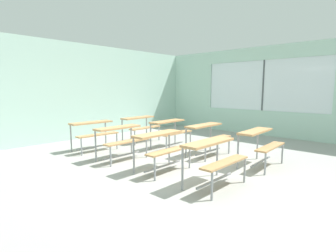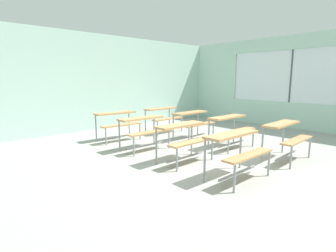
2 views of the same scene
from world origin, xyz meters
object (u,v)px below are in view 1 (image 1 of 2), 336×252
Objects in this scene: desk_bench_r1c0 at (162,143)px; desk_bench_r3c1 at (140,123)px; desk_bench_r2c1 at (170,128)px; desk_bench_r1c1 at (207,132)px; desk_bench_r0c0 at (214,153)px; desk_bench_r3c0 at (94,129)px; desk_bench_r0c1 at (260,139)px; desk_bench_r2c0 at (121,135)px.

desk_bench_r1c0 is 2.97m from desk_bench_r3c1.
desk_bench_r1c1 is at bearing -90.44° from desk_bench_r2c1.
desk_bench_r0c0 is 3.67m from desk_bench_r3c0.
desk_bench_r2c0 is at bearing 120.41° from desk_bench_r0c1.
desk_bench_r3c1 is (0.02, 2.46, 0.00)m from desk_bench_r1c1.
desk_bench_r3c1 is at bearing 87.16° from desk_bench_r0c1.
desk_bench_r2c0 is 0.99× the size of desk_bench_r3c0.
desk_bench_r1c0 is (-0.01, 1.19, 0.00)m from desk_bench_r0c0.
desk_bench_r3c1 is (1.60, 3.68, 0.00)m from desk_bench_r0c0.
desk_bench_r1c0 is 0.99× the size of desk_bench_r3c0.
desk_bench_r0c1 is 3.00m from desk_bench_r2c0.
desk_bench_r2c0 is at bearing 90.26° from desk_bench_r1c0.
desk_bench_r1c1 and desk_bench_r3c1 have the same top height.
desk_bench_r0c0 and desk_bench_r3c1 have the same top height.
desk_bench_r0c0 is at bearing 174.62° from desk_bench_r0c1.
desk_bench_r1c0 is at bearing -88.31° from desk_bench_r3c0.
desk_bench_r0c1 is at bearing -2.80° from desk_bench_r0c0.
desk_bench_r3c1 is (1.61, 2.49, 0.00)m from desk_bench_r1c0.
desk_bench_r1c1 is (1.59, 1.22, 0.00)m from desk_bench_r0c0.
desk_bench_r1c0 and desk_bench_r3c0 have the same top height.
desk_bench_r0c1 is 4.07m from desk_bench_r3c0.
desk_bench_r0c0 is at bearing -125.02° from desk_bench_r2c1.
desk_bench_r0c0 is 0.99× the size of desk_bench_r1c0.
desk_bench_r2c0 is (-1.65, 2.51, 0.00)m from desk_bench_r0c1.
desk_bench_r1c1 is (1.60, 0.04, 0.00)m from desk_bench_r1c0.
desk_bench_r3c0 is (0.02, 2.49, 0.00)m from desk_bench_r1c0.
desk_bench_r3c0 is (0.01, 3.67, 0.00)m from desk_bench_r0c0.
desk_bench_r3c0 is (-1.60, 3.75, 0.00)m from desk_bench_r0c1.
desk_bench_r0c0 and desk_bench_r0c1 have the same top height.
desk_bench_r1c1 is 0.98× the size of desk_bench_r3c0.
desk_bench_r3c0 is at bearing 122.95° from desk_bench_r1c1.
desk_bench_r0c1 and desk_bench_r1c1 have the same top height.
desk_bench_r2c1 is at bearing -94.32° from desk_bench_r3c1.
desk_bench_r0c1 is 1.01× the size of desk_bench_r2c1.
desk_bench_r1c1 and desk_bench_r2c0 have the same top height.
desk_bench_r3c1 is (0.05, 1.28, 0.00)m from desk_bench_r2c1.
desk_bench_r2c0 is at bearing -145.13° from desk_bench_r3c1.
desk_bench_r1c0 and desk_bench_r2c0 have the same top height.
desk_bench_r0c0 and desk_bench_r1c1 have the same top height.
desk_bench_r1c0 is 1.01× the size of desk_bench_r2c0.
desk_bench_r0c0 is 2.86m from desk_bench_r2c1.
desk_bench_r0c1 and desk_bench_r2c0 have the same top height.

